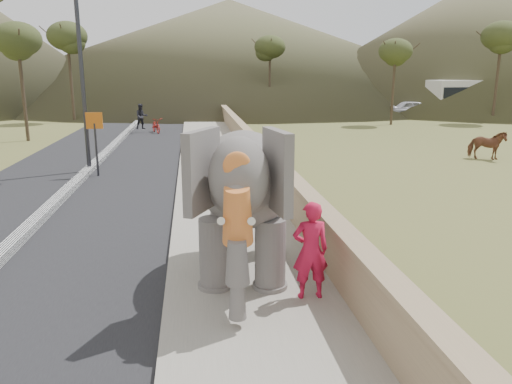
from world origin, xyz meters
TOP-DOWN VIEW (x-y plane):
  - ground at (0.00, 0.00)m, footprint 160.00×160.00m
  - road at (-5.00, 10.00)m, footprint 7.00×120.00m
  - median at (-5.00, 10.00)m, footprint 0.35×120.00m
  - walkway at (0.00, 10.00)m, footprint 3.00×120.00m
  - parapet at (1.65, 10.00)m, footprint 0.30×120.00m
  - lamppost at (-4.69, 13.14)m, footprint 1.76×0.36m
  - signboard at (-4.50, 12.18)m, footprint 0.60×0.08m
  - cow at (12.12, 13.77)m, footprint 1.69×1.34m
  - distant_car at (17.98, 33.89)m, footprint 4.44×2.34m
  - bus_white at (24.97, 34.60)m, footprint 11.19×3.58m
  - hill_right at (36.00, 52.00)m, footprint 56.00×56.00m
  - hill_far at (5.00, 70.00)m, footprint 80.00×80.00m
  - elephant_and_man at (0.02, 2.14)m, footprint 2.51×4.13m
  - motorcyclist at (-3.58, 25.71)m, footprint 1.91×1.89m
  - trees at (3.38, 25.10)m, footprint 46.46×37.06m

SIDE VIEW (x-z plane):
  - ground at x=0.00m, z-range 0.00..0.00m
  - road at x=-5.00m, z-range 0.00..0.03m
  - walkway at x=0.00m, z-range 0.00..0.15m
  - median at x=-5.00m, z-range 0.00..0.22m
  - parapet at x=1.65m, z-range 0.00..1.10m
  - cow at x=12.12m, z-range 0.00..1.30m
  - motorcyclist at x=-3.58m, z-range -0.21..1.64m
  - distant_car at x=17.98m, z-range 0.00..1.44m
  - elephant_and_man at x=0.02m, z-range 0.14..2.95m
  - bus_white at x=24.97m, z-range 0.00..3.10m
  - signboard at x=-4.50m, z-range 0.44..2.84m
  - trees at x=3.38m, z-range -0.81..8.29m
  - lamppost at x=-4.69m, z-range 0.87..8.87m
  - hill_far at x=5.00m, z-range 0.00..14.00m
  - hill_right at x=36.00m, z-range 0.00..16.00m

